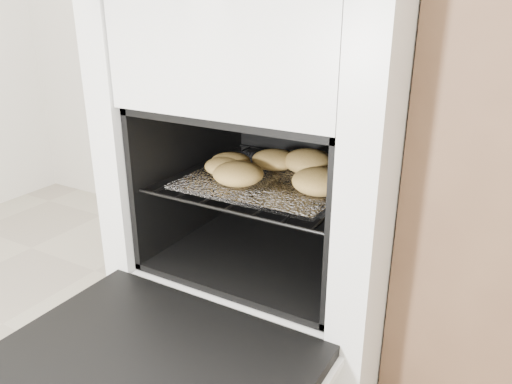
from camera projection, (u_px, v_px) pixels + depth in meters
stove at (288, 152)px, 1.28m from camera, size 0.67×0.74×1.03m
oven_door at (147, 372)px, 0.92m from camera, size 0.60×0.47×0.04m
oven_rack at (274, 180)px, 1.24m from camera, size 0.49×0.47×0.01m
foil_sheet at (270, 180)px, 1.21m from camera, size 0.38×0.33×0.01m
baked_rolls at (275, 168)px, 1.20m from camera, size 0.40×0.31×0.06m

